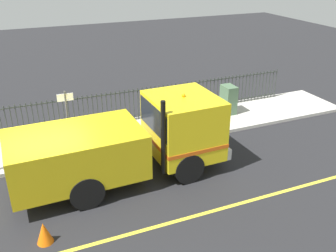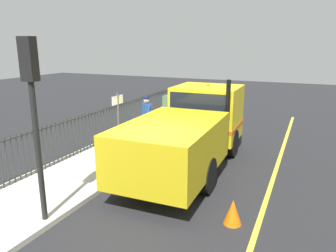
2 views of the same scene
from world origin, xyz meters
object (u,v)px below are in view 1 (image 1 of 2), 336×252
(worker_standing, at_px, (154,106))
(traffic_cone, at_px, (44,233))
(work_truck, at_px, (135,138))
(utility_cabinet, at_px, (228,100))
(street_sign, at_px, (68,118))

(worker_standing, xyz_separation_m, traffic_cone, (-4.49, 4.55, -0.93))
(worker_standing, relative_size, traffic_cone, 3.13)
(work_truck, bearing_deg, traffic_cone, -57.39)
(worker_standing, bearing_deg, work_truck, 11.00)
(utility_cabinet, bearing_deg, street_sign, 101.15)
(traffic_cone, bearing_deg, street_sign, -19.45)
(work_truck, xyz_separation_m, utility_cabinet, (3.02, -5.12, -0.57))
(traffic_cone, height_order, street_sign, street_sign)
(worker_standing, bearing_deg, traffic_cone, -2.52)
(utility_cabinet, bearing_deg, work_truck, 120.50)
(utility_cabinet, distance_m, street_sign, 7.02)
(traffic_cone, bearing_deg, utility_cabinet, -58.22)
(street_sign, bearing_deg, traffic_cone, 160.55)
(work_truck, relative_size, street_sign, 2.76)
(worker_standing, distance_m, street_sign, 3.36)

